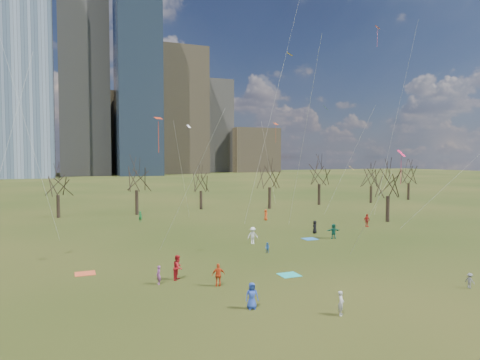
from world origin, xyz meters
name	(u,v)px	position (x,y,z in m)	size (l,w,h in m)	color
ground	(293,269)	(0.00, 0.00, 0.00)	(500.00, 500.00, 0.00)	black
downtown_skyline	(95,102)	(-2.43, 210.64, 39.01)	(212.50, 78.00, 118.00)	slate
bare_tree_row	(182,178)	(-0.09, 37.22, 6.12)	(113.04, 29.80, 9.50)	black
blanket_teal	(289,275)	(-1.30, -1.64, 0.01)	(1.60, 1.50, 0.03)	#1BA5A3
blanket_navy	(310,239)	(8.34, 10.86, 0.01)	(1.60, 1.50, 0.03)	#256AB0
blanket_crimson	(85,274)	(-16.56, 5.05, 0.01)	(1.60, 1.50, 0.03)	#CD4C29
person_0	(252,296)	(-7.22, -7.55, 0.84)	(0.82, 0.53, 1.67)	#2948B3
person_1	(341,303)	(-2.68, -10.56, 0.74)	(0.54, 0.35, 1.48)	silver
person_2	(178,267)	(-9.94, 0.48, 0.97)	(0.95, 0.74, 1.95)	#B41920
person_3	(470,281)	(9.17, -9.69, 0.56)	(0.72, 0.41, 1.11)	slate
person_4	(218,275)	(-7.60, -2.30, 0.85)	(1.00, 0.42, 1.70)	red
person_5	(334,231)	(11.03, 10.04, 0.87)	(1.62, 0.52, 1.75)	#176954
person_6	(315,227)	(10.88, 13.84, 0.80)	(0.79, 0.51, 1.61)	black
person_7	(159,275)	(-11.58, -0.13, 0.70)	(0.51, 0.34, 1.41)	#984C91
person_8	(267,248)	(0.60, 6.28, 0.52)	(0.50, 0.39, 1.03)	#2964B5
person_9	(253,235)	(1.09, 10.96, 0.92)	(1.19, 0.68, 1.84)	white
person_10	(367,220)	(20.18, 15.44, 0.88)	(1.03, 0.43, 1.76)	red
person_12	(266,215)	(10.01, 26.13, 0.82)	(0.81, 0.52, 1.65)	#D94818
person_13	(140,216)	(-7.72, 32.12, 0.78)	(0.57, 0.37, 1.55)	#1B7C36
kites_airborne	(274,130)	(4.62, 12.92, 12.64)	(50.40, 47.51, 29.97)	red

